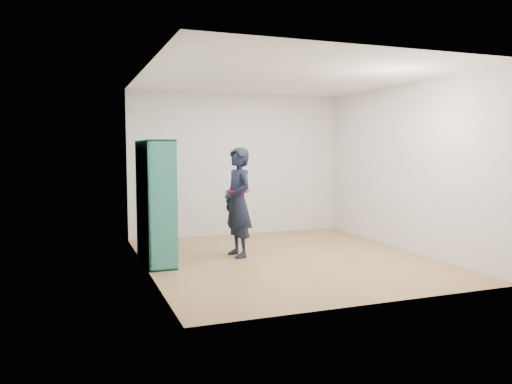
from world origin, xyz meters
name	(u,v)px	position (x,y,z in m)	size (l,w,h in m)	color
floor	(287,259)	(0.00, 0.00, 0.00)	(4.50, 4.50, 0.00)	olive
ceiling	(288,77)	(0.00, 0.00, 2.60)	(4.50, 4.50, 0.00)	white
wall_left	(145,171)	(-2.00, 0.00, 1.30)	(0.02, 4.50, 2.60)	silver
wall_right	(404,167)	(2.00, 0.00, 1.30)	(0.02, 4.50, 2.60)	silver
wall_back	(238,164)	(0.00, 2.25, 1.30)	(4.00, 0.02, 2.60)	silver
wall_front	(378,178)	(0.00, -2.25, 1.30)	(4.00, 0.02, 2.60)	silver
bookshelf	(153,203)	(-1.83, 0.49, 0.84)	(0.37, 1.28, 1.71)	#277B71
person	(238,202)	(-0.61, 0.40, 0.81)	(0.46, 0.64, 1.61)	black
smartphone	(227,195)	(-0.77, 0.46, 0.91)	(0.04, 0.10, 0.14)	silver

